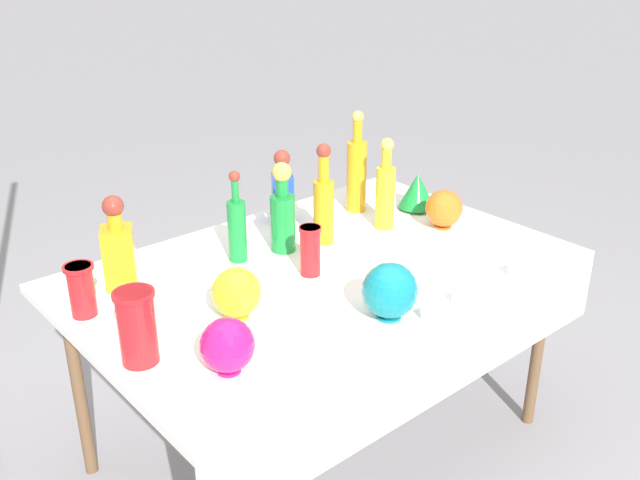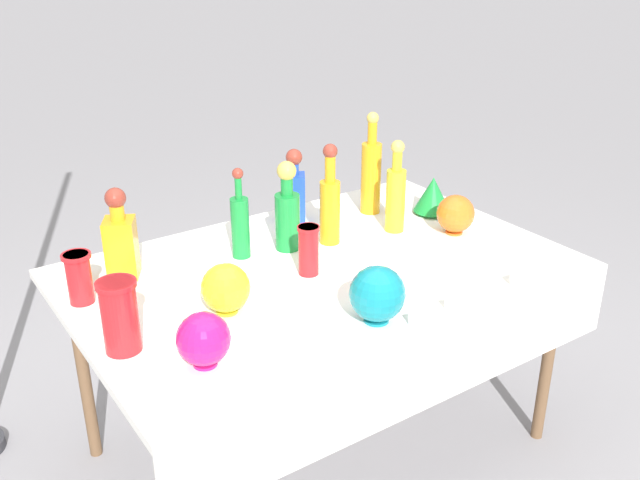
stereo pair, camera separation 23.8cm
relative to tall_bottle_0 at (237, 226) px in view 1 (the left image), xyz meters
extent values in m
plane|color=gray|center=(0.18, -0.23, -0.89)|extent=(40.00, 40.00, 0.00)
cube|color=white|center=(0.18, -0.23, -0.14)|extent=(1.65, 1.07, 0.03)
cube|color=white|center=(0.18, -0.77, -0.25)|extent=(1.65, 0.01, 0.26)
cylinder|color=brown|center=(0.90, -0.66, -0.52)|extent=(0.04, 0.04, 0.73)
cylinder|color=brown|center=(-0.55, 0.21, -0.52)|extent=(0.04, 0.04, 0.73)
cylinder|color=brown|center=(0.90, 0.21, -0.52)|extent=(0.04, 0.04, 0.73)
cylinder|color=#198C38|center=(0.00, 0.00, -0.02)|extent=(0.06, 0.06, 0.22)
cylinder|color=#198C38|center=(0.00, 0.00, 0.13)|extent=(0.02, 0.02, 0.08)
sphere|color=maroon|center=(0.00, 0.00, 0.18)|extent=(0.04, 0.04, 0.04)
cylinder|color=#198C38|center=(0.17, -0.04, -0.02)|extent=(0.09, 0.09, 0.20)
cylinder|color=#198C38|center=(0.17, -0.04, 0.11)|extent=(0.04, 0.04, 0.07)
sphere|color=gold|center=(0.17, -0.04, 0.17)|extent=(0.07, 0.07, 0.07)
cylinder|color=orange|center=(0.32, -0.08, -0.01)|extent=(0.07, 0.07, 0.23)
cylinder|color=orange|center=(0.32, -0.08, 0.16)|extent=(0.04, 0.04, 0.10)
sphere|color=maroon|center=(0.32, -0.08, 0.22)|extent=(0.05, 0.05, 0.05)
cylinder|color=orange|center=(0.63, 0.08, 0.02)|extent=(0.08, 0.08, 0.28)
cylinder|color=orange|center=(0.63, 0.08, 0.20)|extent=(0.04, 0.04, 0.09)
sphere|color=gold|center=(0.63, 0.08, 0.26)|extent=(0.05, 0.05, 0.05)
cylinder|color=yellow|center=(0.59, -0.12, -0.01)|extent=(0.07, 0.07, 0.24)
cylinder|color=yellow|center=(0.59, -0.12, 0.15)|extent=(0.04, 0.04, 0.07)
sphere|color=gold|center=(0.59, -0.12, 0.20)|extent=(0.05, 0.05, 0.05)
cube|color=blue|center=(0.33, 0.18, -0.03)|extent=(0.11, 0.11, 0.19)
cylinder|color=blue|center=(0.33, 0.18, 0.09)|extent=(0.04, 0.04, 0.05)
sphere|color=maroon|center=(0.33, 0.18, 0.13)|extent=(0.06, 0.06, 0.06)
cube|color=orange|center=(-0.39, 0.09, -0.03)|extent=(0.13, 0.13, 0.20)
cylinder|color=orange|center=(-0.39, 0.09, 0.10)|extent=(0.05, 0.05, 0.05)
sphere|color=maroon|center=(-0.39, 0.09, 0.15)|extent=(0.07, 0.07, 0.07)
cylinder|color=red|center=(-0.55, -0.35, -0.02)|extent=(0.10, 0.10, 0.21)
cylinder|color=red|center=(-0.55, -0.35, 0.08)|extent=(0.11, 0.11, 0.01)
cylinder|color=red|center=(0.12, -0.25, -0.04)|extent=(0.07, 0.07, 0.17)
cylinder|color=red|center=(0.12, -0.25, 0.04)|extent=(0.07, 0.07, 0.01)
cylinder|color=red|center=(-0.56, -0.01, -0.04)|extent=(0.07, 0.07, 0.16)
cylinder|color=red|center=(-0.56, -0.01, 0.03)|extent=(0.09, 0.09, 0.01)
cylinder|color=#198C38|center=(0.83, -0.08, -0.12)|extent=(0.08, 0.08, 0.01)
cone|color=#198C38|center=(0.83, -0.08, -0.04)|extent=(0.15, 0.15, 0.14)
cylinder|color=yellow|center=(-0.23, -0.32, -0.12)|extent=(0.07, 0.07, 0.01)
sphere|color=yellow|center=(-0.23, -0.32, -0.04)|extent=(0.15, 0.15, 0.15)
cylinder|color=orange|center=(0.76, -0.27, -0.12)|extent=(0.06, 0.06, 0.01)
sphere|color=orange|center=(0.76, -0.27, -0.05)|extent=(0.14, 0.14, 0.14)
cylinder|color=#C61972|center=(-0.40, -0.54, -0.12)|extent=(0.06, 0.06, 0.01)
sphere|color=#C61972|center=(-0.40, -0.54, -0.05)|extent=(0.14, 0.14, 0.14)
cylinder|color=teal|center=(0.11, -0.62, -0.12)|extent=(0.07, 0.07, 0.01)
sphere|color=teal|center=(0.11, -0.62, -0.04)|extent=(0.17, 0.17, 0.17)
cube|color=white|center=(0.64, -0.69, -0.11)|extent=(0.05, 0.02, 0.04)
cube|color=white|center=(0.20, -0.69, -0.11)|extent=(0.06, 0.02, 0.04)
cube|color=white|center=(0.35, -0.68, -0.11)|extent=(0.05, 0.03, 0.04)
camera|label=1|loc=(-1.24, -1.88, 0.95)|focal=40.00mm
camera|label=2|loc=(-1.05, -2.02, 0.95)|focal=40.00mm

